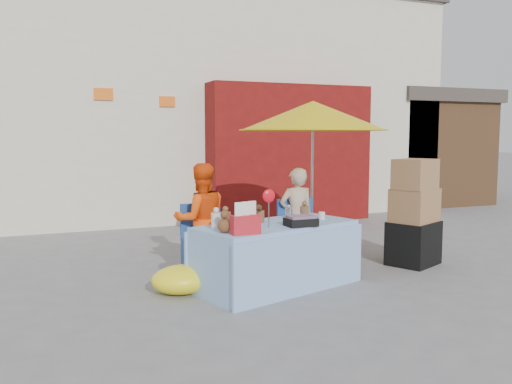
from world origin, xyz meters
name	(u,v)px	position (x,y,z in m)	size (l,w,h in m)	color
ground	(276,290)	(0.00, 0.00, 0.00)	(80.00, 80.00, 0.00)	slate
backdrop	(163,73)	(0.52, 7.52, 3.10)	(14.00, 8.00, 7.80)	silver
market_table	(276,255)	(0.06, 0.13, 0.36)	(1.99, 1.35, 1.10)	#8CAEE0
chair_left	(205,256)	(-0.55, 0.79, 0.26)	(0.50, 0.49, 0.85)	#204795
chair_right	(301,248)	(0.70, 0.79, 0.26)	(0.50, 0.49, 0.85)	#204795
vendor_orange	(201,220)	(-0.55, 0.92, 0.66)	(0.65, 0.50, 1.33)	#FF4E0D
vendor_beige	(296,217)	(0.70, 0.92, 0.62)	(0.45, 0.30, 1.25)	tan
umbrella	(313,116)	(1.00, 1.07, 1.89)	(1.90, 1.90, 2.09)	gray
box_stack	(414,216)	(2.12, 0.40, 0.62)	(0.76, 0.71, 1.35)	black
tarp_bundle	(183,279)	(-0.94, 0.28, 0.15)	(0.66, 0.53, 0.30)	yellow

